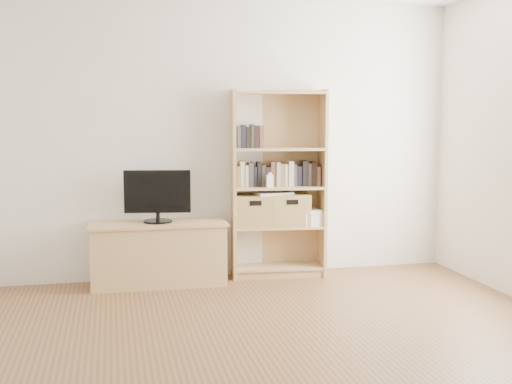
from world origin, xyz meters
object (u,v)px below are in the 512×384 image
object	(u,v)px
tv_stand	(159,255)
baby_monitor	(270,181)
basket_left	(254,210)
basket_right	(290,209)
bookshelf	(278,184)
television	(158,197)
laptop	(273,193)

from	to	relation	value
tv_stand	baby_monitor	world-z (taller)	baby_monitor
basket_left	basket_right	xyz separation A→B (m)	(0.34, -0.03, 0.00)
tv_stand	bookshelf	world-z (taller)	bookshelf
tv_stand	television	xyz separation A→B (m)	(0.00, 0.00, 0.53)
basket_left	basket_right	distance (m)	0.34
tv_stand	baby_monitor	size ratio (longest dim) A/B	10.31
basket_right	bookshelf	bearing A→B (deg)	177.52
bookshelf	laptop	size ratio (longest dim) A/B	5.25
tv_stand	television	distance (m)	0.53
bookshelf	television	xyz separation A→B (m)	(-1.14, -0.07, -0.08)
bookshelf	baby_monitor	size ratio (longest dim) A/B	15.30
baby_monitor	basket_left	xyz separation A→B (m)	(-0.13, 0.11, -0.28)
basket_right	laptop	size ratio (longest dim) A/B	1.08
television	basket_right	xyz separation A→B (m)	(1.24, 0.05, -0.16)
basket_right	laptop	world-z (taller)	laptop
bookshelf	laptop	world-z (taller)	bookshelf
bookshelf	baby_monitor	bearing A→B (deg)	-135.00
tv_stand	television	size ratio (longest dim) A/B	2.01
bookshelf	television	distance (m)	1.14
television	basket_left	world-z (taller)	television
television	laptop	size ratio (longest dim) A/B	1.76
tv_stand	basket_left	distance (m)	0.98
tv_stand	basket_left	bearing A→B (deg)	6.15
tv_stand	basket_left	world-z (taller)	basket_left
baby_monitor	laptop	xyz separation A→B (m)	(0.05, 0.08, -0.12)
tv_stand	bookshelf	xyz separation A→B (m)	(1.14, 0.07, 0.61)
baby_monitor	laptop	size ratio (longest dim) A/B	0.34
baby_monitor	laptop	world-z (taller)	baby_monitor
basket_right	laptop	bearing A→B (deg)	-175.93
basket_left	laptop	world-z (taller)	laptop
bookshelf	laptop	distance (m)	0.10
basket_left	laptop	distance (m)	0.24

